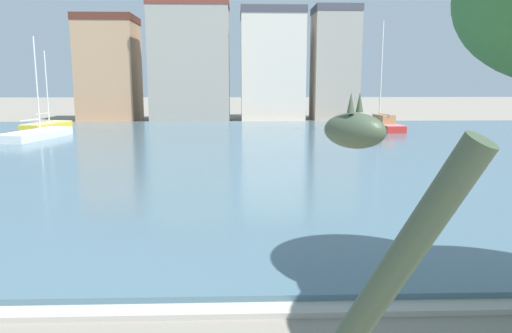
{
  "coord_description": "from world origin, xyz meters",
  "views": [
    {
      "loc": [
        0.98,
        -0.98,
        4.48
      ],
      "look_at": [
        1.44,
        12.16,
        2.2
      ],
      "focal_mm": 34.01,
      "sensor_mm": 36.0,
      "label": 1
    }
  ],
  "objects": [
    {
      "name": "quay_edge_coping",
      "position": [
        0.0,
        7.91,
        0.06
      ],
      "size": [
        79.99,
        0.5,
        0.12
      ],
      "primitive_type": "cube",
      "color": "#ADA89E",
      "rests_on": "ground"
    },
    {
      "name": "sailboat_white",
      "position": [
        -14.38,
        37.19,
        0.46
      ],
      "size": [
        3.45,
        8.1,
        7.91
      ],
      "color": "white",
      "rests_on": "ground"
    },
    {
      "name": "harbor_water",
      "position": [
        0.0,
        30.53,
        0.13
      ],
      "size": [
        79.99,
        44.74,
        0.25
      ],
      "primitive_type": "cube",
      "color": "#476675",
      "rests_on": "ground"
    },
    {
      "name": "townhouse_tall_gabled",
      "position": [
        4.96,
        58.43,
        6.5
      ],
      "size": [
        7.46,
        8.12,
        12.97
      ],
      "color": "beige",
      "rests_on": "ground"
    },
    {
      "name": "sailboat_red",
      "position": [
        13.72,
        42.66,
        0.6
      ],
      "size": [
        2.73,
        7.25,
        9.8
      ],
      "color": "red",
      "rests_on": "ground"
    },
    {
      "name": "townhouse_end_terrace",
      "position": [
        12.59,
        58.44,
        6.7
      ],
      "size": [
        5.38,
        5.41,
        13.37
      ],
      "color": "gray",
      "rests_on": "ground"
    },
    {
      "name": "sailboat_yellow",
      "position": [
        -16.63,
        44.89,
        0.45
      ],
      "size": [
        3.15,
        6.52,
        7.33
      ],
      "color": "gold",
      "rests_on": "ground"
    },
    {
      "name": "townhouse_corner_house",
      "position": [
        -4.54,
        55.57,
        6.78
      ],
      "size": [
        9.0,
        5.58,
        13.53
      ],
      "color": "gray",
      "rests_on": "ground"
    },
    {
      "name": "townhouse_wide_warehouse",
      "position": [
        -14.35,
        57.99,
        6.09
      ],
      "size": [
        6.71,
        6.38,
        12.14
      ],
      "color": "tan",
      "rests_on": "ground"
    }
  ]
}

